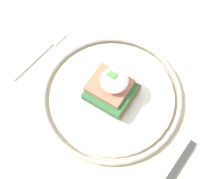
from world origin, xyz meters
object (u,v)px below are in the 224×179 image
Objects in this scene: plate at (112,96)px; sandwich at (112,88)px; fork at (42,53)px; knife at (189,149)px.

sandwich is (0.00, -0.00, 0.04)m from plate.
knife is at bearing -3.74° from fork.
plate is 0.04m from sandwich.
plate is at bearing 128.70° from sandwich.
fork is (-0.18, 0.01, -0.01)m from plate.
sandwich is at bearing -3.05° from fork.
sandwich is at bearing -51.30° from plate.
plate is 0.17m from knife.
fork is at bearing 176.95° from sandwich.
plate is 3.27× the size of sandwich.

